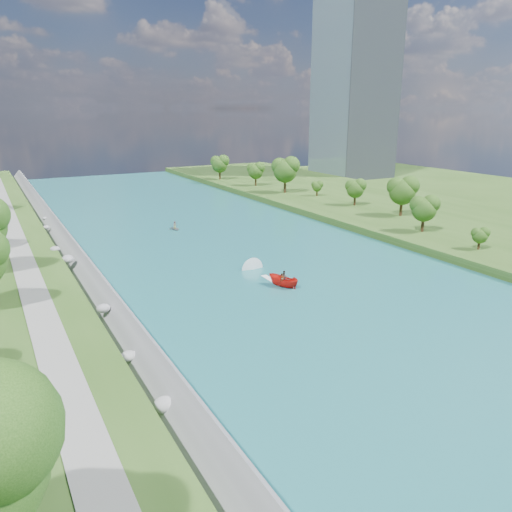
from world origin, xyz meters
TOP-DOWN VIEW (x-y plane):
  - ground at (0.00, 0.00)m, footprint 260.00×260.00m
  - river_water at (0.00, 20.00)m, footprint 55.00×240.00m
  - berm_east at (49.50, 20.00)m, footprint 44.00×240.00m
  - riprap_bank at (-25.86, 18.86)m, footprint 4.40×236.00m
  - riverside_path at (-32.50, 20.00)m, footprint 3.00×200.00m
  - office_tower at (82.50, 95.00)m, footprint 22.00×22.00m
  - trees_east at (37.41, 35.63)m, footprint 15.79×143.33m
  - motorboat at (-1.46, 6.92)m, footprint 3.60×19.23m
  - raft at (-2.94, 45.00)m, footprint 2.30×3.00m

SIDE VIEW (x-z plane):
  - ground at x=0.00m, z-range 0.00..0.00m
  - river_water at x=0.00m, z-range 0.00..0.10m
  - raft at x=-2.94m, z-range -0.37..1.32m
  - berm_east at x=49.50m, z-range 0.00..1.50m
  - motorboat at x=-1.46m, z-range -0.16..1.94m
  - riprap_bank at x=-25.86m, z-range -0.29..3.90m
  - riverside_path at x=-32.50m, z-range 3.50..3.60m
  - trees_east at x=37.41m, z-range 0.37..11.82m
  - office_tower at x=82.50m, z-range 0.00..60.00m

